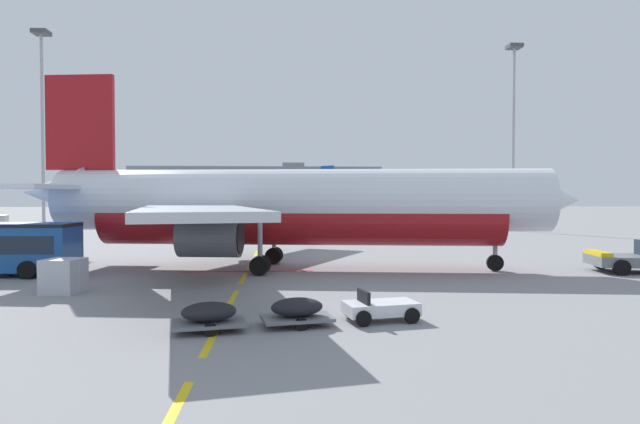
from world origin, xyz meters
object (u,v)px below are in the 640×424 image
apron_light_mast_far (514,115)px  baggage_train (298,311)px  airliner_foreground (290,206)px  airliner_mid_left (368,200)px  apron_light_mast_near (42,108)px  uld_cargo_container (64,276)px

apron_light_mast_far → baggage_train: bearing=-120.3°
airliner_foreground → airliner_mid_left: size_ratio=1.14×
airliner_foreground → apron_light_mast_far: bearing=50.3°
airliner_mid_left → apron_light_mast_near: size_ratio=1.26×
baggage_train → uld_cargo_container: 12.90m
airliner_mid_left → apron_light_mast_near: 72.45m
apron_light_mast_near → apron_light_mast_far: apron_light_mast_far is taller
airliner_foreground → uld_cargo_container: airliner_foreground is taller
uld_cargo_container → apron_light_mast_near: apron_light_mast_near is taller
baggage_train → apron_light_mast_far: 60.29m
airliner_mid_left → uld_cargo_container: (-28.83, -94.11, -3.10)m
airliner_foreground → apron_light_mast_far: 47.74m
airliner_mid_left → apron_light_mast_far: bearing=-77.3°
airliner_foreground → baggage_train: (0.13, -14.79, -3.42)m
airliner_foreground → baggage_train: bearing=-89.5°
apron_light_mast_near → airliner_foreground: bearing=-48.3°
airliner_foreground → uld_cargo_container: 13.49m
airliner_foreground → baggage_train: size_ratio=3.99×
baggage_train → apron_light_mast_far: size_ratio=0.36×
baggage_train → apron_light_mast_far: bearing=59.7°
airliner_foreground → airliner_mid_left: 88.33m
airliner_mid_left → apron_light_mast_far: apron_light_mast_far is taller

